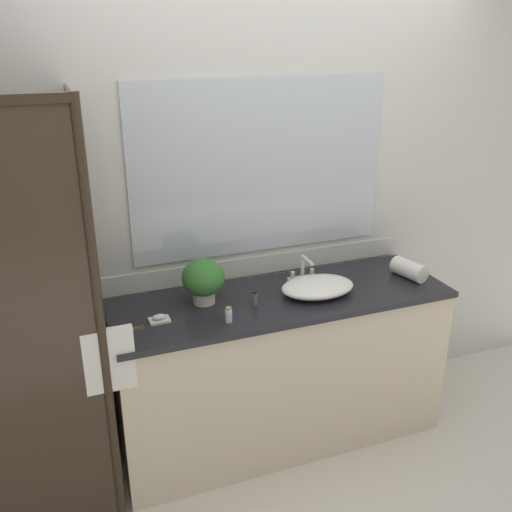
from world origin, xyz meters
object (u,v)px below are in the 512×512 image
at_px(faucet, 303,272).
at_px(soap_dish, 159,319).
at_px(amenity_bottle_body_wash, 255,299).
at_px(potted_plant, 203,279).
at_px(sink_basin, 318,287).
at_px(rolled_towel_near_edge, 409,269).
at_px(amenity_bottle_lotion, 229,315).

xyz_separation_m(faucet, soap_dish, (-0.85, -0.19, -0.04)).
bearing_deg(amenity_bottle_body_wash, potted_plant, 152.96).
relative_size(sink_basin, soap_dish, 3.99).
height_order(amenity_bottle_body_wash, rolled_towel_near_edge, rolled_towel_near_edge).
relative_size(soap_dish, amenity_bottle_body_wash, 1.30).
relative_size(faucet, amenity_bottle_lotion, 2.18).
distance_m(faucet, amenity_bottle_lotion, 0.62).
bearing_deg(amenity_bottle_lotion, soap_dish, 158.45).
height_order(potted_plant, rolled_towel_near_edge, potted_plant).
bearing_deg(amenity_bottle_body_wash, sink_basin, 1.22).
bearing_deg(potted_plant, soap_dish, -155.36).
relative_size(faucet, amenity_bottle_body_wash, 2.21).
xyz_separation_m(sink_basin, rolled_towel_near_edge, (0.57, 0.00, 0.01)).
distance_m(potted_plant, amenity_bottle_body_wash, 0.28).
height_order(faucet, amenity_bottle_lotion, faucet).
xyz_separation_m(amenity_bottle_lotion, amenity_bottle_body_wash, (0.18, 0.12, -0.00)).
relative_size(soap_dish, rolled_towel_near_edge, 0.50).
height_order(sink_basin, amenity_bottle_body_wash, sink_basin).
xyz_separation_m(potted_plant, rolled_towel_near_edge, (1.17, -0.11, -0.08)).
bearing_deg(faucet, rolled_towel_near_edge, -16.91).
relative_size(sink_basin, amenity_bottle_body_wash, 5.20).
height_order(faucet, potted_plant, potted_plant).
distance_m(sink_basin, amenity_bottle_lotion, 0.55).
bearing_deg(potted_plant, sink_basin, -10.69).
bearing_deg(rolled_towel_near_edge, soap_dish, -179.57).
bearing_deg(soap_dish, sink_basin, 0.42).
distance_m(soap_dish, amenity_bottle_body_wash, 0.49).
relative_size(potted_plant, amenity_bottle_body_wash, 3.10).
xyz_separation_m(potted_plant, soap_dish, (-0.26, -0.12, -0.12)).
distance_m(faucet, soap_dish, 0.87).
bearing_deg(potted_plant, amenity_bottle_lotion, -77.42).
height_order(sink_basin, amenity_bottle_lotion, same).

